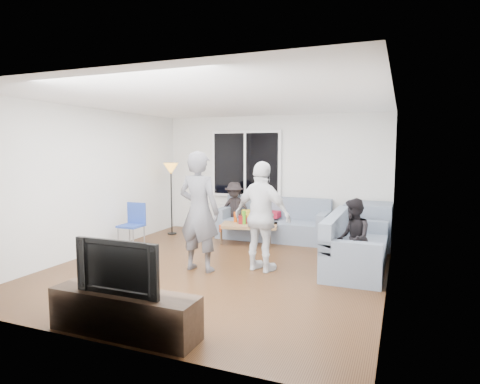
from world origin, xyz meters
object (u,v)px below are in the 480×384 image
at_px(floor_lamp, 171,199).
at_px(coffee_table, 249,234).
at_px(tv_console, 124,313).
at_px(player_right, 262,217).
at_px(television, 123,265).
at_px(sofa_right_section, 357,242).
at_px(sofa_back_section, 273,219).
at_px(side_chair, 131,226).
at_px(player_left, 199,211).
at_px(spectator_back, 234,209).
at_px(spectator_right, 353,239).

bearing_deg(floor_lamp, coffee_table, -6.81).
height_order(coffee_table, tv_console, tv_console).
distance_m(player_right, television, 2.64).
xyz_separation_m(sofa_right_section, coffee_table, (-2.16, 0.92, -0.22)).
relative_size(sofa_back_section, sofa_right_section, 1.15).
distance_m(sofa_right_section, player_right, 1.56).
bearing_deg(coffee_table, tv_console, -86.98).
xyz_separation_m(coffee_table, tv_console, (0.22, -4.18, 0.02)).
bearing_deg(side_chair, player_right, -8.33).
height_order(sofa_back_section, side_chair, side_chair).
bearing_deg(sofa_back_section, floor_lamp, -170.66).
bearing_deg(player_left, coffee_table, -89.28).
height_order(sofa_right_section, player_right, player_right).
height_order(sofa_right_section, spectator_back, spectator_back).
height_order(sofa_back_section, television, television).
bearing_deg(floor_lamp, sofa_right_section, -15.76).
bearing_deg(player_left, sofa_right_section, -152.09).
height_order(coffee_table, floor_lamp, floor_lamp).
height_order(sofa_right_section, tv_console, sofa_right_section).
distance_m(sofa_back_section, floor_lamp, 2.28).
bearing_deg(coffee_table, sofa_right_section, -23.11).
relative_size(sofa_right_section, spectator_right, 1.71).
bearing_deg(television, spectator_right, 54.19).
bearing_deg(side_chair, spectator_right, -4.09).
relative_size(floor_lamp, player_left, 0.85).
height_order(tv_console, television, television).
relative_size(sofa_back_section, television, 2.41).
distance_m(spectator_back, tv_console, 4.88).
relative_size(floor_lamp, spectator_back, 1.34).
height_order(sofa_back_section, player_right, player_right).
xyz_separation_m(coffee_table, player_left, (-0.09, -1.95, 0.72)).
distance_m(sofa_back_section, player_left, 2.62).
bearing_deg(floor_lamp, sofa_back_section, 9.34).
bearing_deg(spectator_back, tv_console, -83.99).
xyz_separation_m(player_right, tv_console, (-0.59, -2.57, -0.63)).
relative_size(sofa_back_section, side_chair, 2.67).
height_order(spectator_right, spectator_back, spectator_right).
distance_m(sofa_right_section, floor_lamp, 4.24).
bearing_deg(tv_console, floor_lamp, 115.85).
distance_m(side_chair, spectator_back, 2.28).
distance_m(coffee_table, player_right, 1.91).
height_order(sofa_right_section, floor_lamp, floor_lamp).
relative_size(player_left, spectator_right, 1.57).
bearing_deg(spectator_right, side_chair, -107.41).
bearing_deg(tv_console, sofa_right_section, 59.26).
height_order(floor_lamp, tv_console, floor_lamp).
relative_size(sofa_back_section, floor_lamp, 1.47).
relative_size(floor_lamp, tv_console, 0.97).
distance_m(sofa_right_section, player_left, 2.52).
height_order(floor_lamp, player_right, player_right).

